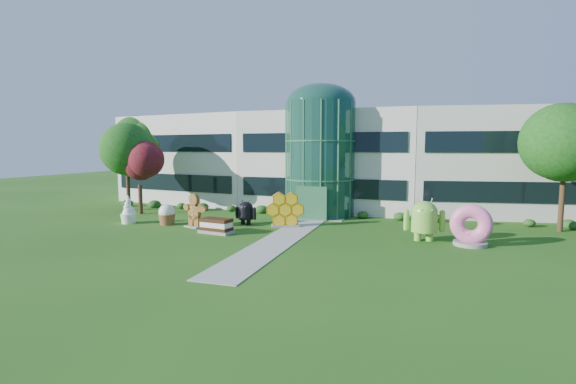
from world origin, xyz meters
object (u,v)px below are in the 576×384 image
(donut, at_px, (471,225))
(gingerbread, at_px, (194,210))
(android_black, at_px, (246,211))
(android_green, at_px, (424,218))

(donut, bearing_deg, gingerbread, -172.49)
(android_black, bearing_deg, donut, -3.16)
(donut, xyz_separation_m, gingerbread, (-19.05, 0.00, -0.00))
(android_green, height_order, android_black, android_green)
(android_green, distance_m, android_black, 13.25)
(donut, bearing_deg, android_green, 178.10)
(gingerbread, bearing_deg, donut, 19.76)
(android_green, height_order, donut, android_green)
(android_black, distance_m, donut, 15.98)
(android_black, relative_size, donut, 0.82)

